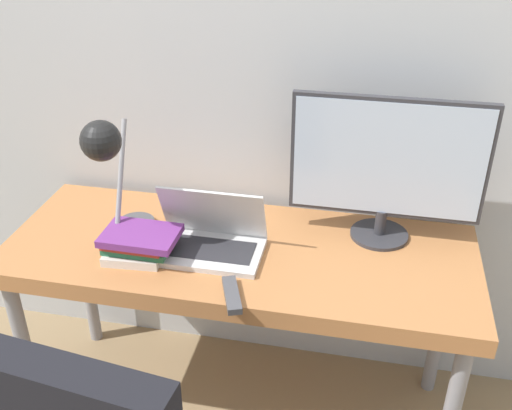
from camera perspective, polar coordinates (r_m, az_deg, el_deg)
wall_back at (r=2.00m, az=0.49°, el=15.89°), size 8.00×0.05×2.60m
desk at (r=1.96m, az=-1.62°, el=-5.73°), size 1.51×0.58×0.71m
laptop at (r=1.89m, az=-4.39°, el=-3.19°), size 0.34×0.21×0.21m
monitor at (r=1.90m, az=12.41°, el=3.78°), size 0.60×0.19×0.48m
desk_lamp at (r=1.81m, az=-14.03°, el=4.68°), size 0.12×0.29×0.44m
book_stack at (r=1.89m, az=-11.11°, el=-3.53°), size 0.23×0.19×0.09m
tv_remote at (r=1.71m, az=-2.32°, el=-8.55°), size 0.09×0.16×0.02m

